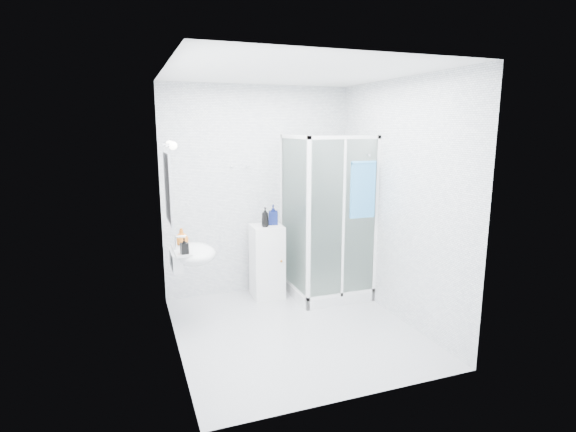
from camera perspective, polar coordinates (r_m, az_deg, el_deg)
name	(u,v)px	position (r m, az deg, el deg)	size (l,w,h in m)	color
room	(295,208)	(4.47, 0.94, 1.02)	(2.40, 2.60, 2.60)	white
shower_enclosure	(323,262)	(5.61, 4.50, -5.84)	(0.90, 0.95, 2.00)	white
wall_basin	(191,254)	(4.77, -12.22, -4.78)	(0.46, 0.56, 0.35)	white
mirror	(168,188)	(4.61, -15.04, 3.47)	(0.02, 0.60, 0.70)	white
vanity_lights	(171,145)	(4.58, -14.68, 8.71)	(0.10, 0.40, 0.08)	silver
wall_hooks	(239,166)	(5.54, -6.18, 6.28)	(0.23, 0.06, 0.03)	silver
storage_cabinet	(267,261)	(5.61, -2.68, -5.76)	(0.39, 0.41, 0.91)	white
hand_towel	(363,188)	(5.19, 9.49, 3.49)	(0.31, 0.04, 0.65)	#3589CB
shampoo_bottle_a	(265,217)	(5.40, -2.92, -0.14)	(0.09, 0.09, 0.24)	black
shampoo_bottle_b	(273,215)	(5.53, -1.90, 0.17)	(0.11, 0.11, 0.25)	#0D1853
soap_dispenser_orange	(182,237)	(4.87, -13.37, -2.60)	(0.14, 0.14, 0.18)	#C66317
soap_dispenser_black	(184,246)	(4.54, -13.04, -3.72)	(0.07, 0.07, 0.16)	black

